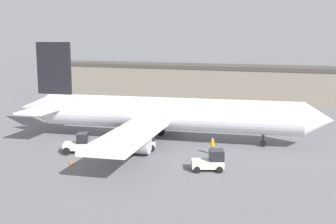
% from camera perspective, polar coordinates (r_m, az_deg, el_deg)
% --- Properties ---
extents(ground_plane, '(400.00, 400.00, 0.00)m').
position_cam_1_polar(ground_plane, '(50.37, 0.00, -3.95)').
color(ground_plane, slate).
extents(terminal_building, '(95.30, 10.61, 6.94)m').
position_cam_1_polar(terminal_building, '(85.80, 12.89, 3.79)').
color(terminal_building, gray).
rests_on(terminal_building, ground_plane).
extents(airplane, '(38.12, 33.96, 11.68)m').
position_cam_1_polar(airplane, '(49.94, -1.09, -0.23)').
color(airplane, white).
rests_on(airplane, ground_plane).
extents(ground_crew_worker, '(0.39, 0.39, 1.76)m').
position_cam_1_polar(ground_crew_worker, '(44.51, 6.04, -4.58)').
color(ground_crew_worker, '#1E2338').
rests_on(ground_crew_worker, ground_plane).
extents(baggage_tug, '(3.33, 2.84, 1.93)m').
position_cam_1_polar(baggage_tug, '(39.20, 5.77, -6.62)').
color(baggage_tug, beige).
rests_on(baggage_tug, ground_plane).
extents(belt_loader_truck, '(3.46, 3.53, 2.10)m').
position_cam_1_polar(belt_loader_truck, '(45.66, -3.77, -4.10)').
color(belt_loader_truck, '#B2B2B7').
rests_on(belt_loader_truck, ground_plane).
extents(pushback_tug, '(3.24, 3.00, 2.12)m').
position_cam_1_polar(pushback_tug, '(45.98, -12.11, -4.23)').
color(pushback_tug, beige).
rests_on(pushback_tug, ground_plane).
extents(safety_cone_near, '(0.36, 0.36, 0.55)m').
position_cam_1_polar(safety_cone_near, '(41.84, -12.95, -6.65)').
color(safety_cone_near, '#EF590F').
rests_on(safety_cone_near, ground_plane).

